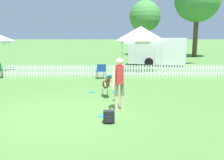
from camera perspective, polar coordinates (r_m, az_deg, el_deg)
name	(u,v)px	position (r m, az deg, el deg)	size (l,w,h in m)	color
ground_plane	(67,114)	(8.09, -10.34, -7.60)	(240.00, 240.00, 0.00)	#4C7A38
handler_person	(120,77)	(8.17, 1.85, 0.68)	(0.46, 1.10, 1.73)	beige
leaping_dog	(107,83)	(9.87, -1.09, -0.75)	(0.50, 1.09, 0.98)	brown
frisbee_near_handler	(93,92)	(10.82, -4.42, -2.81)	(0.22, 0.22, 0.02)	#1E8CD8
frisbee_near_dog	(102,116)	(7.73, -2.25, -8.21)	(0.22, 0.22, 0.02)	#1E8CD8
frisbee_midfield	(115,92)	(10.90, 0.76, -2.67)	(0.22, 0.22, 0.02)	#1E8CD8
backpack_on_grass	(110,117)	(7.12, -0.55, -8.45)	(0.32, 0.24, 0.36)	black
picket_fence	(88,71)	(14.68, -5.55, 2.06)	(23.96, 0.04, 0.72)	white
folding_chair_blue_left	(102,70)	(14.04, -2.37, 2.32)	(0.62, 0.63, 0.85)	#333338
canopy_tent_secondary	(141,35)	(17.28, 6.74, 10.18)	(2.47, 2.47, 3.02)	silver
equipment_trailer	(159,51)	(20.72, 10.60, 6.55)	(5.36, 3.35, 2.17)	white
tree_right_grove	(146,17)	(30.29, 7.68, 14.16)	(3.64, 3.64, 6.39)	#4C3823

